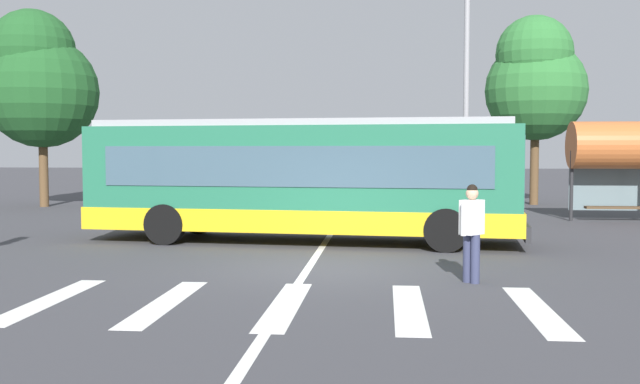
# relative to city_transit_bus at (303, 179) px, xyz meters

# --- Properties ---
(ground_plane) EXTENTS (160.00, 160.00, 0.00)m
(ground_plane) POSITION_rel_city_transit_bus_xyz_m (0.84, -4.08, -1.59)
(ground_plane) COLOR #3D3D42
(city_transit_bus) EXTENTS (11.01, 3.62, 3.06)m
(city_transit_bus) POSITION_rel_city_transit_bus_xyz_m (0.00, 0.00, 0.00)
(city_transit_bus) COLOR black
(city_transit_bus) RESTS_ON ground_plane
(pedestrian_crossing_street) EXTENTS (0.46, 0.47, 1.72)m
(pedestrian_crossing_street) POSITION_rel_city_transit_bus_xyz_m (3.57, -5.29, -0.62)
(pedestrian_crossing_street) COLOR #333856
(pedestrian_crossing_street) RESTS_ON ground_plane
(parked_car_silver) EXTENTS (2.13, 4.62, 1.35)m
(parked_car_silver) POSITION_rel_city_transit_bus_xyz_m (-5.10, 11.21, -0.82)
(parked_car_silver) COLOR black
(parked_car_silver) RESTS_ON ground_plane
(parked_car_champagne) EXTENTS (2.14, 4.62, 1.35)m
(parked_car_champagne) POSITION_rel_city_transit_bus_xyz_m (-2.40, 10.80, -0.82)
(parked_car_champagne) COLOR black
(parked_car_champagne) RESTS_ON ground_plane
(parked_car_white) EXTENTS (2.19, 4.64, 1.35)m
(parked_car_white) POSITION_rel_city_transit_bus_xyz_m (0.35, 11.23, -0.82)
(parked_car_white) COLOR black
(parked_car_white) RESTS_ON ground_plane
(parked_car_charcoal) EXTENTS (1.89, 4.51, 1.35)m
(parked_car_charcoal) POSITION_rel_city_transit_bus_xyz_m (3.10, 11.00, -0.82)
(parked_car_charcoal) COLOR black
(parked_car_charcoal) RESTS_ON ground_plane
(twin_arm_street_lamp) EXTENTS (4.58, 0.32, 9.42)m
(twin_arm_street_lamp) POSITION_rel_city_transit_bus_xyz_m (4.94, 8.18, 4.18)
(twin_arm_street_lamp) COLOR #939399
(twin_arm_street_lamp) RESTS_ON ground_plane
(background_tree_left) EXTENTS (4.55, 4.55, 8.00)m
(background_tree_left) POSITION_rel_city_transit_bus_xyz_m (-11.98, 10.20, 3.57)
(background_tree_left) COLOR brown
(background_tree_left) RESTS_ON ground_plane
(background_tree_right) EXTENTS (4.25, 4.25, 7.93)m
(background_tree_right) POSITION_rel_city_transit_bus_xyz_m (8.35, 13.14, 3.69)
(background_tree_right) COLOR brown
(background_tree_right) RESTS_ON ground_plane
(crosswalk_painted_stripes) EXTENTS (7.78, 3.37, 0.01)m
(crosswalk_painted_stripes) POSITION_rel_city_transit_bus_xyz_m (0.60, -7.38, -1.58)
(crosswalk_painted_stripes) COLOR silver
(crosswalk_painted_stripes) RESTS_ON ground_plane
(lane_center_line) EXTENTS (0.16, 24.00, 0.01)m
(lane_center_line) POSITION_rel_city_transit_bus_xyz_m (0.58, -2.08, -1.58)
(lane_center_line) COLOR silver
(lane_center_line) RESTS_ON ground_plane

